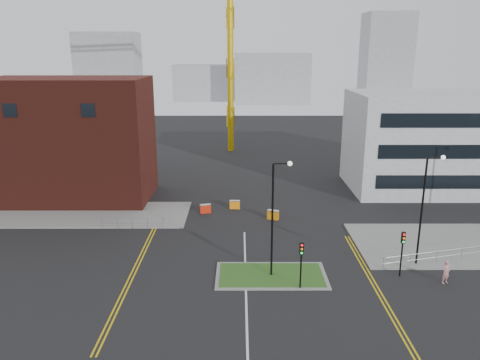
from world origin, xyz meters
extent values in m
plane|color=black|center=(0.00, 0.00, 0.00)|extent=(200.00, 200.00, 0.00)
cube|color=slate|center=(-20.00, 22.00, 0.06)|extent=(28.00, 8.00, 0.12)
cube|color=slate|center=(2.00, 8.00, 0.04)|extent=(8.60, 4.60, 0.08)
cube|color=#23501A|center=(2.00, 8.00, 0.06)|extent=(8.00, 4.00, 0.12)
cube|color=#4B1912|center=(-20.00, 28.00, 7.00)|extent=(18.00, 10.00, 14.00)
cube|color=black|center=(-24.00, 22.98, 11.00)|extent=(1.40, 0.10, 1.40)
cube|color=black|center=(-16.00, 22.98, 11.00)|extent=(1.40, 0.10, 1.40)
cube|color=#A8AAAD|center=(26.00, 32.00, 6.00)|extent=(25.00, 12.00, 12.00)
cube|color=black|center=(26.00, 25.98, 2.50)|extent=(22.00, 0.10, 1.60)
cube|color=black|center=(26.00, 25.98, 6.00)|extent=(22.00, 0.10, 1.60)
cylinder|color=gold|center=(-2.00, 55.00, 18.45)|extent=(1.00, 1.00, 36.90)
cylinder|color=black|center=(2.00, 8.00, 4.50)|extent=(0.16, 0.16, 9.00)
cylinder|color=black|center=(2.60, 8.00, 9.00)|extent=(1.20, 0.10, 0.10)
sphere|color=silver|center=(3.20, 8.00, 9.00)|extent=(0.36, 0.36, 0.36)
cylinder|color=black|center=(14.00, 10.00, 4.50)|extent=(0.16, 0.16, 9.00)
cylinder|color=black|center=(14.60, 10.00, 9.00)|extent=(1.20, 0.10, 0.10)
sphere|color=silver|center=(15.20, 10.00, 9.00)|extent=(0.36, 0.36, 0.36)
cylinder|color=black|center=(4.00, 6.00, 1.50)|extent=(0.12, 0.12, 3.00)
cube|color=black|center=(4.00, 6.00, 3.20)|extent=(0.28, 0.22, 0.90)
sphere|color=red|center=(4.00, 5.87, 3.50)|extent=(0.18, 0.18, 0.18)
sphere|color=orange|center=(4.00, 5.87, 3.20)|extent=(0.18, 0.18, 0.18)
sphere|color=#0CCC33|center=(4.00, 5.87, 2.90)|extent=(0.18, 0.18, 0.18)
cylinder|color=black|center=(12.00, 8.00, 1.50)|extent=(0.12, 0.12, 3.00)
cube|color=black|center=(12.00, 8.00, 3.20)|extent=(0.28, 0.22, 0.90)
sphere|color=red|center=(12.00, 7.87, 3.50)|extent=(0.18, 0.18, 0.18)
sphere|color=orange|center=(12.00, 7.87, 3.20)|extent=(0.18, 0.18, 0.18)
sphere|color=#0CCC33|center=(12.00, 7.87, 2.90)|extent=(0.18, 0.18, 0.18)
cylinder|color=gray|center=(-11.00, 18.00, 1.05)|extent=(6.00, 0.04, 0.04)
cylinder|color=gray|center=(-11.00, 18.00, 0.55)|extent=(6.00, 0.04, 0.04)
cylinder|color=gray|center=(-14.00, 18.00, 0.55)|extent=(0.05, 0.05, 1.10)
cylinder|color=gray|center=(-8.00, 18.00, 0.55)|extent=(0.05, 0.05, 1.10)
cylinder|color=gray|center=(11.00, 9.00, 0.55)|extent=(0.05, 0.05, 1.10)
cube|color=silver|center=(0.00, 2.00, 0.01)|extent=(0.15, 30.00, 0.01)
cube|color=gold|center=(-9.00, 10.00, 0.01)|extent=(0.12, 24.00, 0.01)
cube|color=gold|center=(-8.70, 10.00, 0.01)|extent=(0.12, 24.00, 0.01)
cube|color=gold|center=(9.50, 6.00, 0.01)|extent=(0.12, 20.00, 0.01)
cube|color=gold|center=(9.80, 6.00, 0.01)|extent=(0.12, 20.00, 0.01)
cube|color=gray|center=(-40.00, 120.00, 11.00)|extent=(18.00, 12.00, 22.00)
cube|color=gray|center=(10.00, 130.00, 8.00)|extent=(24.00, 12.00, 16.00)
cube|color=gray|center=(45.00, 125.00, 14.00)|extent=(14.00, 12.00, 28.00)
cube|color=gray|center=(-8.00, 140.00, 6.00)|extent=(30.00, 12.00, 12.00)
imported|color=#D08688|center=(15.04, 6.83, 0.93)|extent=(0.81, 0.70, 1.86)
cube|color=red|center=(-4.15, 22.57, 0.48)|extent=(1.21, 0.65, 0.96)
cube|color=silver|center=(-4.15, 22.57, 0.92)|extent=(1.21, 0.65, 0.12)
cube|color=orange|center=(3.00, 20.61, 0.49)|extent=(1.25, 0.78, 0.99)
cube|color=silver|center=(3.00, 20.61, 0.94)|extent=(1.25, 0.78, 0.12)
cube|color=orange|center=(-1.00, 24.00, 0.47)|extent=(1.13, 0.41, 0.94)
cube|color=silver|center=(-1.00, 24.00, 0.89)|extent=(1.13, 0.41, 0.11)
camera|label=1|loc=(-0.45, -25.03, 16.98)|focal=35.00mm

